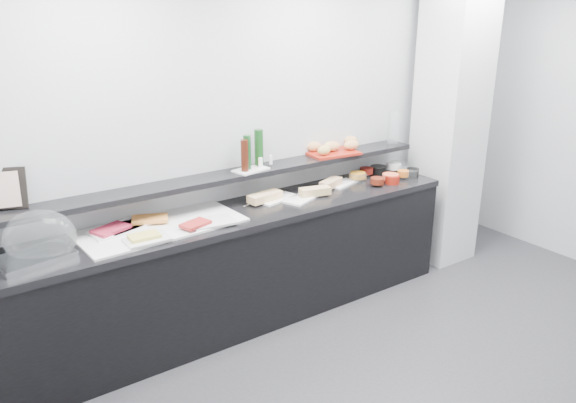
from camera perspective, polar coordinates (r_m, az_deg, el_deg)
ground at (r=3.91m, az=18.79°, el=-18.69°), size 5.00×5.00×0.00m
back_wall at (r=4.65m, az=0.71°, el=6.98°), size 5.00×0.02×2.70m
column at (r=5.41m, az=16.15°, el=8.00°), size 0.50×0.50×2.70m
buffet_cabinet at (r=4.36m, az=-4.61°, el=-6.87°), size 3.60×0.60×0.85m
counter_top at (r=4.18m, az=-4.77°, el=-1.33°), size 3.62×0.62×0.05m
wall_shelf at (r=4.24m, az=-6.06°, el=2.59°), size 3.60×0.25×0.04m
cloche_base at (r=3.69m, az=-24.40°, el=-5.22°), size 0.47×0.36×0.04m
cloche_dome at (r=3.70m, az=-23.90°, el=-3.33°), size 0.50×0.42×0.34m
linen_runner at (r=3.95m, az=-12.76°, el=-2.51°), size 1.14×0.59×0.01m
platter_meat_a at (r=3.93m, az=-16.97°, el=-2.80°), size 0.36×0.25×0.01m
food_meat_a at (r=3.90m, az=-17.55°, el=-2.70°), size 0.27×0.22×0.02m
platter_salmon at (r=3.99m, az=-16.13°, el=-2.36°), size 0.39×0.32×0.01m
food_salmon at (r=4.02m, az=-13.85°, el=-1.72°), size 0.28×0.24×0.02m
platter_cheese at (r=3.72m, az=-14.12°, el=-3.75°), size 0.28×0.19×0.01m
food_cheese at (r=3.73m, az=-14.39°, el=-3.44°), size 0.20×0.13×0.02m
platter_meat_b at (r=3.93m, az=-7.66°, el=-2.06°), size 0.33×0.24×0.01m
food_meat_b at (r=3.86m, az=-9.39°, el=-2.26°), size 0.22×0.18×0.02m
sandwich_plate_left at (r=4.40m, az=-1.09°, el=0.28°), size 0.36×0.22×0.01m
sandwich_food_left at (r=4.34m, az=-2.37°, el=0.48°), size 0.29×0.15×0.06m
tongs_left at (r=4.26m, az=-3.89°, el=-0.25°), size 0.15×0.06×0.01m
sandwich_plate_mid at (r=4.43m, az=1.60°, el=0.41°), size 0.41×0.29×0.01m
sandwich_food_mid at (r=4.47m, az=2.75°, el=1.05°), size 0.26×0.15×0.06m
tongs_mid at (r=4.45m, az=2.51°, el=0.63°), size 0.16×0.04×0.01m
sandwich_plate_right at (r=4.80m, az=5.59°, el=1.81°), size 0.33×0.21×0.01m
sandwich_food_right at (r=4.68m, az=4.37°, el=1.87°), size 0.26×0.17×0.06m
tongs_right at (r=4.76m, az=5.30°, el=1.82°), size 0.14×0.09×0.01m
bowl_glass_fruit at (r=4.88m, az=7.10°, el=2.41°), size 0.16×0.16×0.07m
fill_glass_fruit at (r=4.91m, az=7.10°, el=2.67°), size 0.17×0.17×0.05m
bowl_black_jam at (r=5.15m, az=9.17°, el=3.19°), size 0.17×0.17×0.07m
fill_black_jam at (r=5.06m, az=7.97°, el=3.12°), size 0.13×0.13×0.05m
bowl_glass_cream at (r=5.29m, az=11.11°, el=3.52°), size 0.22×0.22×0.07m
fill_glass_cream at (r=5.25m, az=10.69°, el=3.56°), size 0.17×0.17×0.05m
bowl_red_jam at (r=4.88m, az=10.55°, el=2.20°), size 0.12×0.12×0.07m
fill_red_jam at (r=4.78m, az=9.06°, el=2.09°), size 0.12×0.12×0.05m
bowl_glass_salmon at (r=5.09m, az=12.06°, el=2.82°), size 0.21×0.21×0.07m
fill_glass_salmon at (r=4.91m, az=10.37°, el=2.49°), size 0.17×0.17×0.05m
bowl_black_fruit at (r=5.13m, az=12.55°, el=2.92°), size 0.14×0.14×0.07m
fill_black_fruit at (r=5.03m, az=11.61°, el=2.81°), size 0.12×0.12×0.05m
framed_print at (r=3.85m, az=-26.43°, el=1.21°), size 0.21×0.14×0.26m
print_art at (r=3.84m, az=-26.87°, el=1.06°), size 0.18×0.09×0.22m
condiment_tray at (r=4.30m, az=-3.79°, el=3.23°), size 0.29×0.21×0.01m
bottle_green_a at (r=4.27m, az=-4.16°, el=5.02°), size 0.07×0.07×0.26m
bottle_brown at (r=4.22m, az=-4.43°, el=4.68°), size 0.07×0.07×0.24m
bottle_green_b at (r=4.37m, az=-2.98°, el=5.52°), size 0.07×0.07×0.28m
bottle_hot at (r=4.29m, az=-4.02°, el=4.55°), size 0.05×0.05×0.18m
shaker_salt at (r=4.35m, az=-2.81°, el=4.01°), size 0.04×0.04×0.07m
shaker_pepper at (r=4.41m, az=-1.76°, el=4.24°), size 0.04×0.04×0.07m
bread_tray at (r=4.79m, az=4.49°, el=4.96°), size 0.45×0.34×0.02m
bread_roll_nw at (r=4.77m, az=2.67°, el=5.58°), size 0.15×0.11×0.08m
bread_roll_n at (r=4.80m, az=4.39°, el=5.63°), size 0.16×0.11×0.08m
bread_roll_ne at (r=5.02m, az=6.40°, el=6.16°), size 0.14×0.10×0.08m
bread_roll_sw at (r=4.66m, az=3.68°, el=5.21°), size 0.13×0.08×0.08m
bread_roll_s at (r=4.86m, az=6.58°, el=5.72°), size 0.15×0.11×0.08m
bread_roll_se at (r=4.86m, az=6.45°, el=5.72°), size 0.15×0.11×0.08m
bread_roll_midw at (r=4.80m, az=4.62°, el=5.61°), size 0.16×0.12×0.08m
carafe at (r=5.16m, az=10.67°, el=7.34°), size 0.12×0.12×0.30m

